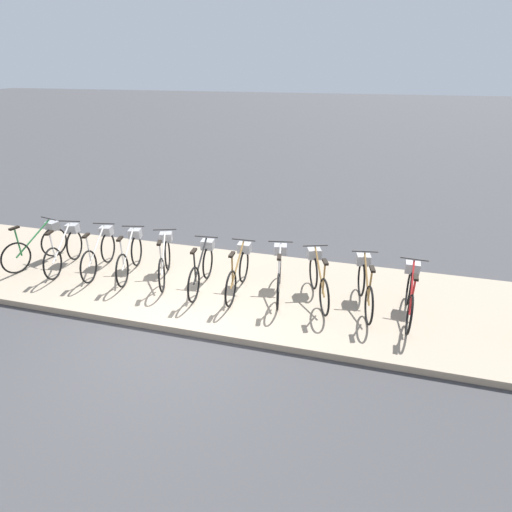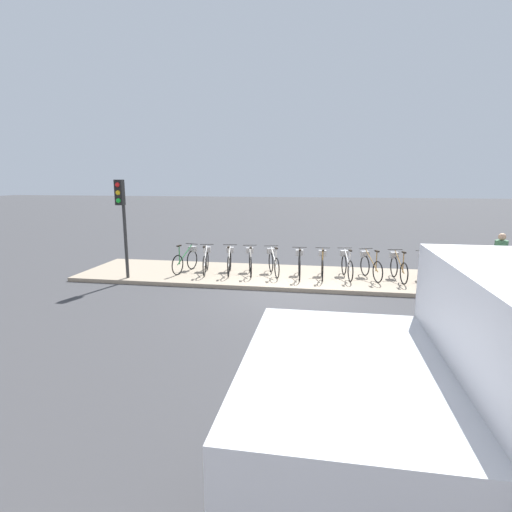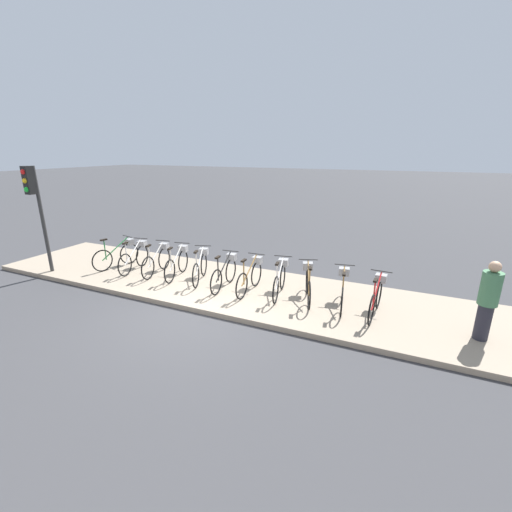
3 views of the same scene
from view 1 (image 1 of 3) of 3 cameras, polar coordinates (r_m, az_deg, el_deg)
The scene contains 13 objects.
ground_plane at distance 6.86m, azimuth -12.08°, elevation -10.69°, with size 120.00×120.00×0.00m, color #38383A.
sidewalk at distance 8.00m, azimuth -7.32°, elevation -4.07°, with size 14.26×3.10×0.12m.
parked_bicycle_0 at distance 9.70m, azimuth -28.59°, elevation 1.54°, with size 0.51×1.52×0.95m.
parked_bicycle_1 at distance 9.24m, azimuth -25.57°, elevation 1.09°, with size 0.47×1.53×0.95m.
parked_bicycle_2 at distance 8.82m, azimuth -21.38°, elevation 0.74°, with size 0.46×1.54×0.95m.
parked_bicycle_3 at distance 8.46m, azimuth -17.48°, elevation 0.33°, with size 0.51×1.52×0.95m.
parked_bicycle_4 at distance 8.11m, azimuth -12.90°, elevation -0.23°, with size 0.64×1.48×0.95m.
parked_bicycle_5 at distance 7.65m, azimuth -7.68°, elevation -1.43°, with size 0.46×1.55×0.95m.
parked_bicycle_6 at distance 7.46m, azimuth -2.45°, elevation -1.96°, with size 0.46×1.55×0.95m.
parked_bicycle_7 at distance 7.38m, azimuth 3.35°, elevation -2.28°, with size 0.46×1.54×0.95m.
parked_bicycle_8 at distance 7.30m, azimuth 8.81°, elevation -2.93°, with size 0.64×1.48×0.95m.
parked_bicycle_9 at distance 7.24m, azimuth 15.28°, elevation -3.83°, with size 0.46×1.54×0.95m.
parked_bicycle_10 at distance 7.22m, azimuth 21.16°, elevation -4.85°, with size 0.46×1.55×0.95m.
Camera 1 is at (2.74, -4.85, 4.02)m, focal length 28.00 mm.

